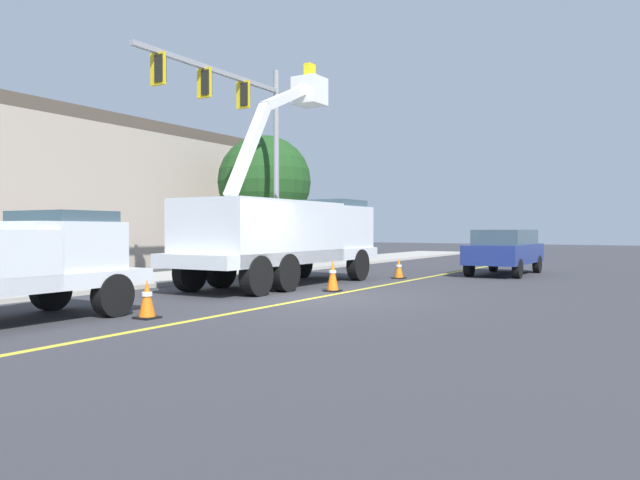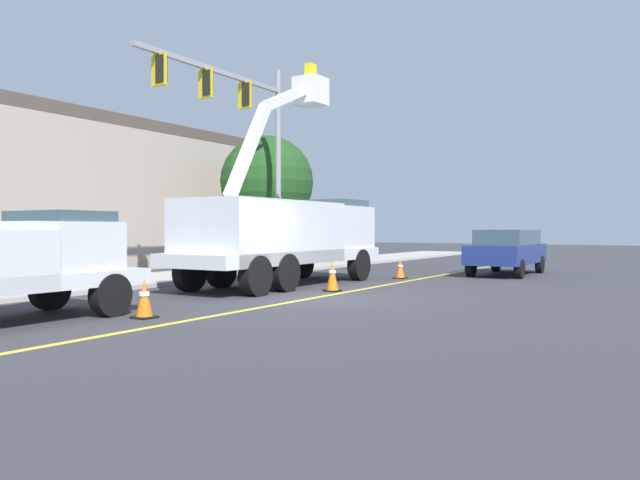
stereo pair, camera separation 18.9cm
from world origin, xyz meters
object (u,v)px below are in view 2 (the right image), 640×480
at_px(traffic_cone_trailing, 400,269).
at_px(utility_bucket_truck, 286,232).
at_px(traffic_cone_mid_front, 144,299).
at_px(traffic_cone_mid_rear, 332,276).
at_px(traffic_signal_mast, 241,121).
at_px(passing_minivan, 507,249).

bearing_deg(traffic_cone_trailing, utility_bucket_truck, 156.03).
height_order(utility_bucket_truck, traffic_cone_mid_front, utility_bucket_truck).
relative_size(traffic_cone_mid_rear, traffic_signal_mast, 0.11).
bearing_deg(traffic_cone_trailing, traffic_cone_mid_front, -179.76).
height_order(utility_bucket_truck, traffic_signal_mast, traffic_signal_mast).
distance_m(passing_minivan, traffic_cone_trailing, 4.68).
xyz_separation_m(traffic_cone_mid_front, traffic_signal_mast, (9.44, 5.57, 5.33)).
bearing_deg(traffic_cone_mid_rear, passing_minivan, -13.91).
bearing_deg(traffic_cone_mid_front, traffic_cone_trailing, 0.24).
relative_size(traffic_cone_mid_front, traffic_signal_mast, 0.09).
distance_m(traffic_cone_mid_rear, traffic_signal_mast, 8.50).
distance_m(traffic_cone_mid_front, traffic_signal_mast, 12.19).
bearing_deg(traffic_cone_mid_front, traffic_signal_mast, 30.56).
bearing_deg(passing_minivan, utility_bucket_truck, 151.09).
bearing_deg(traffic_cone_trailing, passing_minivan, -33.75).
bearing_deg(utility_bucket_truck, traffic_cone_mid_rear, -111.65).
relative_size(passing_minivan, traffic_signal_mast, 0.60).
bearing_deg(traffic_cone_mid_front, utility_bucket_truck, 14.80).
distance_m(passing_minivan, traffic_cone_mid_front, 15.44).
bearing_deg(utility_bucket_truck, traffic_cone_mid_front, -165.20).
bearing_deg(traffic_cone_mid_rear, traffic_signal_mast, 62.06).
bearing_deg(traffic_cone_mid_front, traffic_cone_mid_rear, -2.94).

